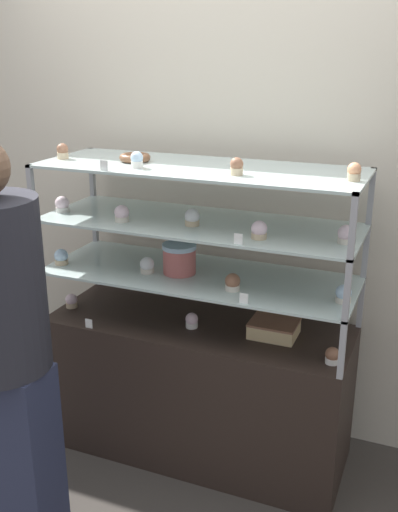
% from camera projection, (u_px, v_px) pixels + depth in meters
% --- Properties ---
extents(ground_plane, '(20.00, 20.00, 0.00)m').
position_uv_depth(ground_plane, '(199.00, 447.00, 3.06)').
color(ground_plane, '#38332D').
extents(back_wall, '(8.00, 0.05, 2.60)m').
position_uv_depth(back_wall, '(230.00, 182.00, 2.99)').
color(back_wall, beige).
rests_on(back_wall, ground_plane).
extents(display_base, '(1.43, 0.53, 0.70)m').
position_uv_depth(display_base, '(199.00, 388.00, 2.95)').
color(display_base, black).
rests_on(display_base, ground_plane).
extents(display_riser_lower, '(1.43, 0.53, 0.25)m').
position_uv_depth(display_riser_lower, '(199.00, 277.00, 2.76)').
color(display_riser_lower, '#99999E').
rests_on(display_riser_lower, display_base).
extents(display_riser_middle, '(1.43, 0.53, 0.25)m').
position_uv_depth(display_riser_middle, '(199.00, 225.00, 2.67)').
color(display_riser_middle, '#99999E').
rests_on(display_riser_middle, display_riser_lower).
extents(display_riser_upper, '(1.43, 0.53, 0.25)m').
position_uv_depth(display_riser_upper, '(199.00, 169.00, 2.59)').
color(display_riser_upper, '#99999E').
rests_on(display_riser_upper, display_riser_middle).
extents(layer_cake_centerpiece, '(0.16, 0.16, 0.14)m').
position_uv_depth(layer_cake_centerpiece, '(179.00, 258.00, 2.74)').
color(layer_cake_centerpiece, '#C66660').
rests_on(layer_cake_centerpiece, display_riser_lower).
extents(sheet_cake_frosted, '(0.21, 0.17, 0.07)m').
position_uv_depth(sheet_cake_frosted, '(274.00, 328.00, 2.70)').
color(sheet_cake_frosted, '#DBBC84').
rests_on(sheet_cake_frosted, display_base).
extents(cupcake_0, '(0.06, 0.06, 0.07)m').
position_uv_depth(cupcake_0, '(71.00, 301.00, 3.00)').
color(cupcake_0, '#CCB28C').
rests_on(cupcake_0, display_base).
extents(cupcake_1, '(0.06, 0.06, 0.07)m').
position_uv_depth(cupcake_1, '(192.00, 321.00, 2.78)').
color(cupcake_1, white).
rests_on(cupcake_1, display_base).
extents(cupcake_2, '(0.06, 0.06, 0.07)m').
position_uv_depth(cupcake_2, '(332.00, 356.00, 2.46)').
color(cupcake_2, white).
rests_on(cupcake_2, display_base).
extents(price_tag_0, '(0.04, 0.00, 0.04)m').
position_uv_depth(price_tag_0, '(89.00, 324.00, 2.78)').
color(price_tag_0, white).
rests_on(price_tag_0, display_base).
extents(cupcake_3, '(0.07, 0.07, 0.08)m').
position_uv_depth(cupcake_3, '(61.00, 257.00, 2.87)').
color(cupcake_3, '#CCB28C').
rests_on(cupcake_3, display_riser_lower).
extents(cupcake_4, '(0.07, 0.07, 0.08)m').
position_uv_depth(cupcake_4, '(147.00, 266.00, 2.75)').
color(cupcake_4, beige).
rests_on(cupcake_4, display_riser_lower).
extents(cupcake_5, '(0.07, 0.07, 0.08)m').
position_uv_depth(cupcake_5, '(233.00, 282.00, 2.56)').
color(cupcake_5, beige).
rests_on(cupcake_5, display_riser_lower).
extents(cupcake_6, '(0.07, 0.07, 0.08)m').
position_uv_depth(cupcake_6, '(344.00, 294.00, 2.43)').
color(cupcake_6, beige).
rests_on(cupcake_6, display_riser_lower).
extents(price_tag_1, '(0.04, 0.00, 0.04)m').
position_uv_depth(price_tag_1, '(244.00, 298.00, 2.42)').
color(price_tag_1, white).
rests_on(price_tag_1, display_riser_lower).
extents(cupcake_7, '(0.07, 0.07, 0.07)m').
position_uv_depth(cupcake_7, '(62.00, 205.00, 2.82)').
color(cupcake_7, white).
rests_on(cupcake_7, display_riser_middle).
extents(cupcake_8, '(0.07, 0.07, 0.07)m').
position_uv_depth(cupcake_8, '(122.00, 214.00, 2.66)').
color(cupcake_8, beige).
rests_on(cupcake_8, display_riser_middle).
extents(cupcake_9, '(0.07, 0.07, 0.07)m').
position_uv_depth(cupcake_9, '(192.00, 218.00, 2.60)').
color(cupcake_9, '#CCB28C').
rests_on(cupcake_9, display_riser_middle).
extents(cupcake_10, '(0.07, 0.07, 0.07)m').
position_uv_depth(cupcake_10, '(259.00, 230.00, 2.42)').
color(cupcake_10, '#CCB28C').
rests_on(cupcake_10, display_riser_middle).
extents(cupcake_11, '(0.07, 0.07, 0.07)m').
position_uv_depth(cupcake_11, '(346.00, 235.00, 2.36)').
color(cupcake_11, beige).
rests_on(cupcake_11, display_riser_middle).
extents(price_tag_2, '(0.04, 0.00, 0.04)m').
position_uv_depth(price_tag_2, '(238.00, 239.00, 2.35)').
color(price_tag_2, white).
rests_on(price_tag_2, display_riser_middle).
extents(cupcake_12, '(0.05, 0.05, 0.07)m').
position_uv_depth(cupcake_12, '(63.00, 151.00, 2.75)').
color(cupcake_12, '#CCB28C').
rests_on(cupcake_12, display_riser_upper).
extents(cupcake_13, '(0.05, 0.05, 0.07)m').
position_uv_depth(cupcake_13, '(137.00, 160.00, 2.54)').
color(cupcake_13, white).
rests_on(cupcake_13, display_riser_upper).
extents(cupcake_14, '(0.05, 0.05, 0.07)m').
position_uv_depth(cupcake_14, '(237.00, 166.00, 2.40)').
color(cupcake_14, '#CCB28C').
rests_on(cupcake_14, display_riser_upper).
extents(cupcake_15, '(0.05, 0.05, 0.07)m').
position_uv_depth(cupcake_15, '(354.00, 172.00, 2.29)').
color(cupcake_15, '#CCB28C').
rests_on(cupcake_15, display_riser_upper).
extents(price_tag_3, '(0.04, 0.00, 0.04)m').
position_uv_depth(price_tag_3, '(104.00, 165.00, 2.49)').
color(price_tag_3, white).
rests_on(price_tag_3, display_riser_upper).
extents(donut_glazed, '(0.14, 0.14, 0.04)m').
position_uv_depth(donut_glazed, '(135.00, 158.00, 2.69)').
color(donut_glazed, brown).
rests_on(donut_glazed, display_riser_upper).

